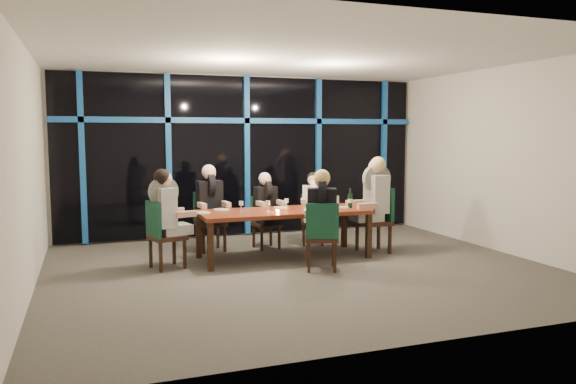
{
  "coord_description": "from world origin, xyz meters",
  "views": [
    {
      "loc": [
        -2.82,
        -7.27,
        1.93
      ],
      "look_at": [
        0.0,
        0.6,
        1.05
      ],
      "focal_mm": 35.0,
      "sensor_mm": 36.0,
      "label": 1
    }
  ],
  "objects_px": {
    "dining_table": "(284,214)",
    "diner_far_left": "(210,195)",
    "diner_end_left": "(166,204)",
    "diner_end_right": "(374,191)",
    "water_pitcher": "(335,202)",
    "chair_end_left": "(161,231)",
    "wine_bottle": "(350,200)",
    "diner_far_mid": "(266,199)",
    "diner_far_right": "(313,197)",
    "chair_far_left": "(209,218)",
    "chair_near_mid": "(322,233)",
    "chair_far_right": "(313,216)",
    "chair_end_right": "(379,216)",
    "chair_far_mid": "(264,219)",
    "diner_near_mid": "(322,205)"
  },
  "relations": [
    {
      "from": "dining_table",
      "to": "diner_far_left",
      "type": "bearing_deg",
      "value": 136.9
    },
    {
      "from": "diner_end_left",
      "to": "diner_end_right",
      "type": "bearing_deg",
      "value": -106.15
    },
    {
      "from": "water_pitcher",
      "to": "diner_far_left",
      "type": "bearing_deg",
      "value": 155.08
    },
    {
      "from": "diner_far_left",
      "to": "water_pitcher",
      "type": "bearing_deg",
      "value": -34.48
    },
    {
      "from": "chair_end_left",
      "to": "wine_bottle",
      "type": "height_order",
      "value": "wine_bottle"
    },
    {
      "from": "diner_far_mid",
      "to": "water_pitcher",
      "type": "distance_m",
      "value": 1.24
    },
    {
      "from": "diner_far_right",
      "to": "diner_end_right",
      "type": "relative_size",
      "value": 0.81
    },
    {
      "from": "diner_end_right",
      "to": "chair_far_left",
      "type": "bearing_deg",
      "value": -111.45
    },
    {
      "from": "chair_near_mid",
      "to": "diner_far_right",
      "type": "height_order",
      "value": "diner_far_right"
    },
    {
      "from": "chair_far_left",
      "to": "diner_far_right",
      "type": "bearing_deg",
      "value": -9.42
    },
    {
      "from": "chair_far_right",
      "to": "chair_far_left",
      "type": "bearing_deg",
      "value": -162.31
    },
    {
      "from": "chair_far_right",
      "to": "water_pitcher",
      "type": "relative_size",
      "value": 4.24
    },
    {
      "from": "chair_near_mid",
      "to": "diner_far_right",
      "type": "relative_size",
      "value": 1.17
    },
    {
      "from": "chair_end_left",
      "to": "diner_far_left",
      "type": "distance_m",
      "value": 1.39
    },
    {
      "from": "chair_end_right",
      "to": "diner_far_mid",
      "type": "distance_m",
      "value": 1.88
    },
    {
      "from": "chair_far_right",
      "to": "water_pitcher",
      "type": "height_order",
      "value": "water_pitcher"
    },
    {
      "from": "dining_table",
      "to": "chair_far_mid",
      "type": "relative_size",
      "value": 2.99
    },
    {
      "from": "diner_far_left",
      "to": "wine_bottle",
      "type": "distance_m",
      "value": 2.27
    },
    {
      "from": "dining_table",
      "to": "chair_far_right",
      "type": "distance_m",
      "value": 1.27
    },
    {
      "from": "chair_far_right",
      "to": "diner_far_left",
      "type": "bearing_deg",
      "value": -159.74
    },
    {
      "from": "diner_far_mid",
      "to": "diner_near_mid",
      "type": "relative_size",
      "value": 0.89
    },
    {
      "from": "chair_near_mid",
      "to": "diner_far_left",
      "type": "bearing_deg",
      "value": -37.07
    },
    {
      "from": "diner_far_right",
      "to": "wine_bottle",
      "type": "relative_size",
      "value": 2.65
    },
    {
      "from": "chair_far_right",
      "to": "diner_near_mid",
      "type": "height_order",
      "value": "diner_near_mid"
    },
    {
      "from": "diner_far_mid",
      "to": "chair_near_mid",
      "type": "bearing_deg",
      "value": -89.64
    },
    {
      "from": "diner_far_left",
      "to": "diner_near_mid",
      "type": "height_order",
      "value": "diner_near_mid"
    },
    {
      "from": "diner_far_right",
      "to": "dining_table",
      "type": "bearing_deg",
      "value": -114.95
    },
    {
      "from": "chair_near_mid",
      "to": "chair_far_right",
      "type": "bearing_deg",
      "value": -88.11
    },
    {
      "from": "chair_end_right",
      "to": "diner_end_left",
      "type": "xyz_separation_m",
      "value": [
        -3.4,
        0.02,
        0.34
      ]
    },
    {
      "from": "chair_end_left",
      "to": "diner_far_left",
      "type": "relative_size",
      "value": 1.04
    },
    {
      "from": "chair_end_left",
      "to": "chair_far_mid",
      "type": "bearing_deg",
      "value": -78.01
    },
    {
      "from": "diner_far_mid",
      "to": "diner_near_mid",
      "type": "distance_m",
      "value": 1.72
    },
    {
      "from": "chair_end_left",
      "to": "chair_end_right",
      "type": "distance_m",
      "value": 3.48
    },
    {
      "from": "chair_far_left",
      "to": "diner_far_left",
      "type": "bearing_deg",
      "value": -90.0
    },
    {
      "from": "chair_end_right",
      "to": "diner_far_left",
      "type": "distance_m",
      "value": 2.77
    },
    {
      "from": "diner_end_left",
      "to": "wine_bottle",
      "type": "distance_m",
      "value": 2.86
    },
    {
      "from": "diner_end_right",
      "to": "chair_end_right",
      "type": "bearing_deg",
      "value": 90.0
    },
    {
      "from": "wine_bottle",
      "to": "water_pitcher",
      "type": "bearing_deg",
      "value": 174.25
    },
    {
      "from": "diner_far_mid",
      "to": "diner_end_right",
      "type": "xyz_separation_m",
      "value": [
        1.55,
        -0.89,
        0.18
      ]
    },
    {
      "from": "chair_near_mid",
      "to": "diner_far_mid",
      "type": "bearing_deg",
      "value": -61.33
    },
    {
      "from": "chair_far_mid",
      "to": "chair_end_right",
      "type": "bearing_deg",
      "value": -38.24
    },
    {
      "from": "dining_table",
      "to": "diner_far_left",
      "type": "relative_size",
      "value": 2.76
    },
    {
      "from": "diner_far_right",
      "to": "chair_far_right",
      "type": "bearing_deg",
      "value": 90.0
    },
    {
      "from": "chair_far_right",
      "to": "diner_end_left",
      "type": "relative_size",
      "value": 0.9
    },
    {
      "from": "diner_far_right",
      "to": "diner_near_mid",
      "type": "bearing_deg",
      "value": -88.91
    },
    {
      "from": "diner_far_left",
      "to": "diner_end_left",
      "type": "bearing_deg",
      "value": -136.26
    },
    {
      "from": "diner_end_left",
      "to": "wine_bottle",
      "type": "xyz_separation_m",
      "value": [
        2.86,
        -0.05,
        -0.06
      ]
    },
    {
      "from": "dining_table",
      "to": "water_pitcher",
      "type": "distance_m",
      "value": 0.84
    },
    {
      "from": "chair_near_mid",
      "to": "diner_end_right",
      "type": "distance_m",
      "value": 1.63
    },
    {
      "from": "chair_near_mid",
      "to": "water_pitcher",
      "type": "xyz_separation_m",
      "value": [
        0.59,
        0.87,
        0.31
      ]
    }
  ]
}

